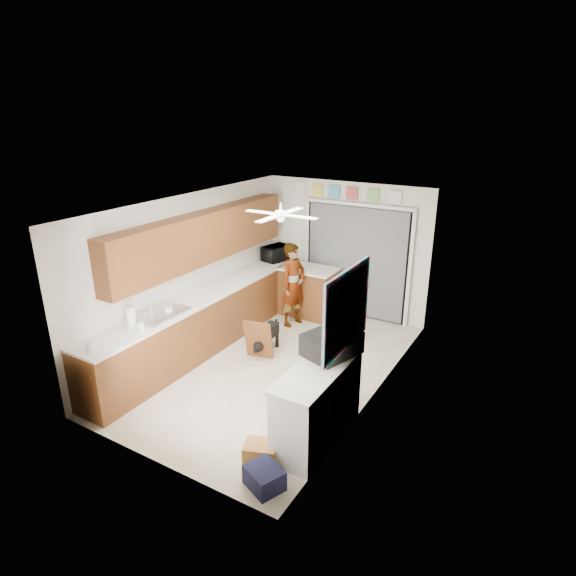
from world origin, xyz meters
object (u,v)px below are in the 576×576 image
at_px(dog, 268,337).
at_px(cardboard_box, 261,453).
at_px(man, 293,285).
at_px(navy_crate, 264,478).
at_px(cup, 168,310).
at_px(suitcase, 332,344).
at_px(paper_towel_roll, 131,316).
at_px(microwave, 276,253).

bearing_deg(dog, cardboard_box, -64.34).
height_order(cardboard_box, man, man).
bearing_deg(man, cardboard_box, -144.18).
relative_size(navy_crate, man, 0.25).
relative_size(cup, navy_crate, 0.30).
xyz_separation_m(suitcase, man, (-1.85, 2.28, -0.32)).
distance_m(suitcase, navy_crate, 1.70).
height_order(suitcase, navy_crate, suitcase).
distance_m(cup, suitcase, 2.57).
bearing_deg(navy_crate, paper_towel_roll, 164.28).
xyz_separation_m(paper_towel_roll, dog, (1.02, 1.84, -0.83)).
xyz_separation_m(cardboard_box, navy_crate, (0.25, -0.31, 0.00)).
bearing_deg(cardboard_box, dog, 120.83).
height_order(microwave, cup, microwave).
height_order(microwave, cardboard_box, microwave).
xyz_separation_m(cup, dog, (0.89, 1.27, -0.74)).
bearing_deg(cardboard_box, suitcase, 73.68).
xyz_separation_m(man, dog, (0.17, -1.09, -0.52)).
height_order(cup, man, man).
relative_size(man, dog, 2.47).
bearing_deg(cardboard_box, man, 114.41).
relative_size(cup, suitcase, 0.18).
relative_size(microwave, navy_crate, 1.39).
distance_m(paper_towel_roll, suitcase, 2.78).
xyz_separation_m(suitcase, dog, (-1.68, 1.19, -0.84)).
distance_m(cup, navy_crate, 2.95).
bearing_deg(suitcase, cup, -159.88).
relative_size(microwave, suitcase, 0.82).
height_order(paper_towel_roll, man, man).
distance_m(suitcase, dog, 2.22).
relative_size(cup, man, 0.07).
relative_size(cardboard_box, dog, 0.59).
height_order(paper_towel_roll, suitcase, suitcase).
relative_size(cup, dog, 0.18).
distance_m(man, dog, 1.22).
bearing_deg(suitcase, paper_towel_roll, -148.11).
bearing_deg(microwave, dog, -138.20).
bearing_deg(navy_crate, microwave, 120.35).
bearing_deg(microwave, paper_towel_roll, -167.98).
relative_size(microwave, man, 0.34).
relative_size(suitcase, navy_crate, 1.70).
bearing_deg(navy_crate, man, 115.82).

